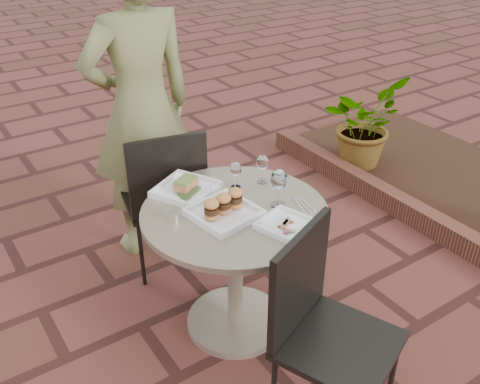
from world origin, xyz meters
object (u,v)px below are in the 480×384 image
chair_near (320,318)px  plate_salmon (186,188)px  cafe_table (235,252)px  plate_tuna (286,224)px  chair_far (165,191)px  plate_sliders (224,208)px  diner (141,109)px

chair_near → plate_salmon: (-0.10, 0.92, 0.20)m
cafe_table → plate_tuna: (0.11, -0.25, 0.26)m
chair_near → plate_salmon: 0.94m
plate_salmon → chair_far: bearing=82.7°
chair_near → plate_sliders: (-0.07, 0.63, 0.22)m
chair_near → plate_salmon: bearing=74.1°
cafe_table → plate_tuna: size_ratio=3.29×
plate_tuna → cafe_table: bearing=114.8°
plate_salmon → plate_tuna: size_ratio=1.36×
cafe_table → chair_far: (-0.06, 0.63, 0.07)m
chair_far → plate_tuna: (0.18, -0.87, 0.19)m
plate_salmon → plate_sliders: (0.04, -0.29, 0.02)m
diner → plate_tuna: size_ratio=6.85×
plate_tuna → diner: bearing=96.7°
plate_tuna → chair_near: bearing=-106.8°
cafe_table → chair_near: 0.64m
plate_salmon → plate_sliders: 0.29m
diner → plate_salmon: size_ratio=5.04×
cafe_table → plate_salmon: size_ratio=2.43×
chair_near → chair_far: bearing=70.3°
chair_far → plate_tuna: 0.91m
chair_far → plate_salmon: bearing=94.8°
diner → plate_salmon: bearing=82.4°
diner → plate_sliders: bearing=86.8°
plate_salmon → plate_tuna: 0.57m
chair_near → cafe_table: bearing=67.2°
plate_sliders → plate_tuna: 0.30m
chair_far → diner: bearing=-84.6°
diner → plate_sliders: diner is taller
diner → plate_sliders: size_ratio=5.77×
diner → plate_salmon: diner is taller
chair_far → plate_sliders: bearing=101.6°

